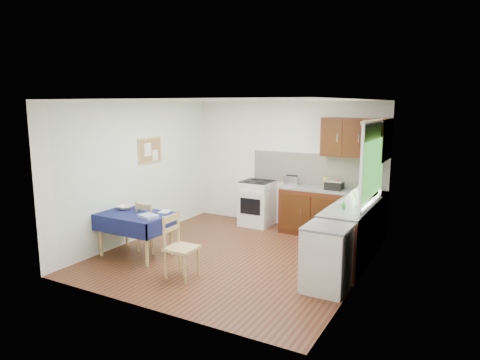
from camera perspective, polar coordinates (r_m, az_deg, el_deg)
The scene contains 33 objects.
floor at distance 7.08m, azimuth -0.69°, elevation -10.06°, with size 4.20×4.20×0.00m, color #451E12.
ceiling at distance 6.65m, azimuth -0.73°, elevation 10.61°, with size 4.00×4.20×0.02m, color white.
wall_back at distance 8.62m, azimuth 6.19°, elevation 2.10°, with size 4.00×0.02×2.50m, color white.
wall_front at distance 5.07m, azimuth -12.50°, elevation -3.71°, with size 4.00×0.02×2.50m, color white.
wall_left at distance 7.92m, azimuth -13.40°, elevation 1.18°, with size 0.02×4.20×2.50m, color white.
wall_right at distance 6.04m, azimuth 16.04°, elevation -1.66°, with size 0.02×4.20×2.50m, color white.
base_cabinets at distance 7.57m, azimuth 13.13°, elevation -5.57°, with size 1.90×2.30×0.86m.
worktop_back at distance 8.06m, azimuth 12.22°, elevation -1.30°, with size 1.90×0.60×0.04m, color gray.
worktop_right at distance 6.81m, azimuth 14.66°, elevation -3.49°, with size 0.60×1.70×0.04m, color gray.
worktop_corner at distance 7.90m, azimuth 16.73°, elevation -1.73°, with size 0.60×0.60×0.04m, color gray.
splashback at distance 8.39m, azimuth 10.25°, elevation 1.43°, with size 2.70×0.02×0.60m, color #EFDFCB.
upper_cabinets at distance 7.81m, azimuth 15.83°, elevation 5.38°, with size 1.20×0.85×0.70m.
stove at distance 8.70m, azimuth 2.28°, elevation -3.07°, with size 0.60×0.61×0.92m.
window at distance 6.66m, azimuth 17.33°, elevation 2.83°, with size 0.04×1.48×1.26m.
fridge at distance 5.82m, azimuth 11.48°, elevation -10.20°, with size 0.58×0.60×0.89m.
corkboard at distance 8.08m, azimuth -11.92°, elevation 3.90°, with size 0.04×0.62×0.47m.
dining_table at distance 7.13m, azimuth -13.81°, elevation -5.16°, with size 1.17×0.79×0.70m.
chair_far at distance 7.31m, azimuth -12.02°, elevation -5.92°, with size 0.38×0.38×0.85m.
chair_near at distance 6.17m, azimuth -8.13°, elevation -8.50°, with size 0.41×0.41×0.92m.
toaster at distance 8.28m, azimuth 6.92°, elevation -0.05°, with size 0.26×0.16×0.20m.
sandwich_press at distance 7.98m, azimuth 12.46°, elevation -0.62°, with size 0.31×0.27×0.18m.
sauce_bottle at distance 7.90m, azimuth 12.94°, elevation -0.69°, with size 0.04×0.04×0.19m, color red.
yellow_packet at distance 8.20m, azimuth 11.57°, elevation -0.33°, with size 0.13×0.09×0.17m, color yellow.
dish_rack at distance 6.93m, azimuth 14.94°, elevation -2.87°, with size 0.46×0.35×0.22m.
kettle at distance 6.51m, azimuth 14.42°, elevation -2.93°, with size 0.15×0.15×0.25m.
cup at distance 7.83m, azimuth 16.64°, elevation -1.27°, with size 0.14×0.14×0.11m, color silver.
soap_bottle_a at distance 7.19m, azimuth 15.62°, elevation -1.45°, with size 0.11×0.12×0.30m, color silver.
soap_bottle_b at distance 7.07m, azimuth 14.85°, elevation -2.09°, with size 0.08×0.08×0.18m, color #1E52B3.
soap_bottle_c at distance 6.53m, azimuth 14.00°, elevation -3.01°, with size 0.15×0.15×0.19m, color #278F2D.
plate_bowl at distance 7.41m, azimuth -15.08°, elevation -3.55°, with size 0.26×0.26×0.06m, color #F5E4C8.
book at distance 7.12m, azimuth -10.57°, elevation -4.13°, with size 0.16×0.22×0.02m, color white.
spice_jar at distance 7.25m, azimuth -13.10°, elevation -3.63°, with size 0.05×0.05×0.10m, color #258A3D.
tea_towel at distance 6.79m, azimuth -12.15°, elevation -4.74°, with size 0.28×0.22×0.05m, color navy.
Camera 1 is at (3.28, -5.78, 2.44)m, focal length 32.00 mm.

